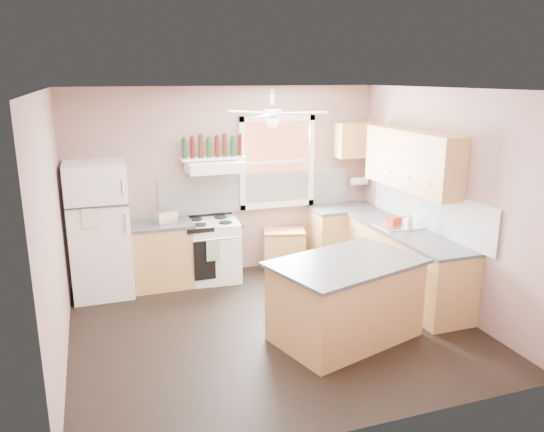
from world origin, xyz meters
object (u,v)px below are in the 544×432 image
object	(u,v)px
stove	(211,250)
island	(345,301)
refrigerator	(99,230)
toaster	(166,217)
cart	(284,250)

from	to	relation	value
stove	island	world-z (taller)	same
refrigerator	toaster	bearing A→B (deg)	-2.67
refrigerator	cart	distance (m)	2.68
refrigerator	cart	size ratio (longest dim) A/B	2.93
toaster	cart	distance (m)	1.88
stove	cart	world-z (taller)	stove
stove	island	xyz separation A→B (m)	(1.01, -2.20, 0.00)
toaster	cart	world-z (taller)	toaster
stove	refrigerator	bearing A→B (deg)	-173.70
cart	island	size ratio (longest dim) A/B	0.40
refrigerator	island	distance (m)	3.34
refrigerator	island	xyz separation A→B (m)	(2.50, -2.17, -0.46)
refrigerator	island	size ratio (longest dim) A/B	1.18
toaster	cart	size ratio (longest dim) A/B	0.46
refrigerator	toaster	size ratio (longest dim) A/B	6.35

